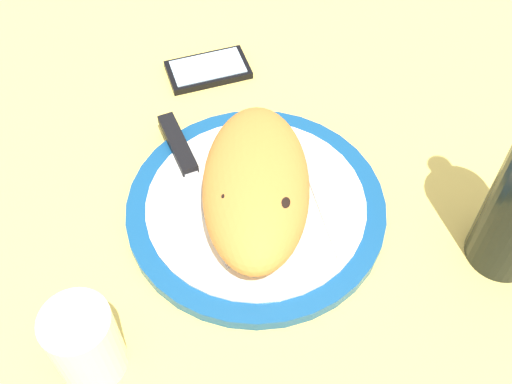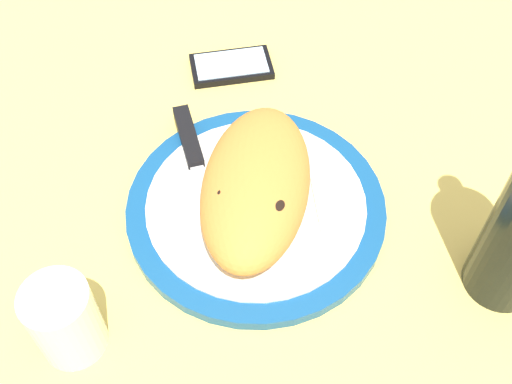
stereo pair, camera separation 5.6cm
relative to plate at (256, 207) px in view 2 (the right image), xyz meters
The scene contains 7 objects.
ground_plane 2.36cm from the plate, ahead, with size 150.00×150.00×3.00cm, color #EACC60.
plate is the anchor object (origin of this frame).
calzone 4.33cm from the plate, 30.45° to the right, with size 24.80×16.31×6.69cm.
fork 7.21cm from the plate, 84.98° to the right, with size 16.76×2.35×0.40cm.
knife 10.08cm from the plate, 44.71° to the left, with size 22.94×6.45×1.20cm.
smartphone 24.56cm from the plate, ahead, with size 7.45×11.77×1.16cm.
water_glass 24.44cm from the plate, 127.39° to the left, with size 6.57×6.57×9.39cm.
Camera 2 is at (-42.16, 2.82, 59.98)cm, focal length 44.23 mm.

